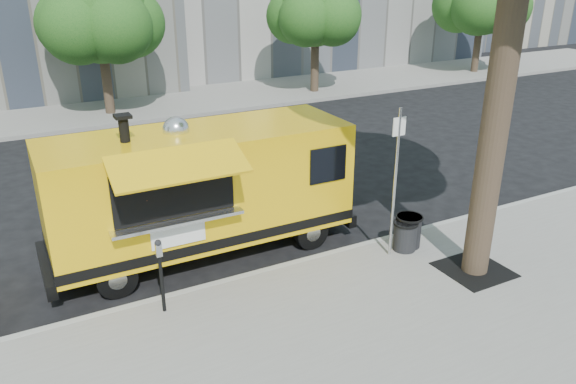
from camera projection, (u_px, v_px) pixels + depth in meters
name	position (u px, v px, depth m)	size (l,w,h in m)	color
ground	(285.00, 246.00, 11.90)	(120.00, 120.00, 0.00)	black
sidewalk	(406.00, 350.00, 8.60)	(60.00, 6.00, 0.15)	gray
curb	(307.00, 262.00, 11.11)	(60.00, 0.14, 0.16)	#999993
far_sidewalk	(132.00, 107.00, 22.90)	(60.00, 5.00, 0.15)	gray
tree_well	(474.00, 270.00, 10.68)	(1.20, 1.20, 0.02)	black
far_tree_b	(98.00, 14.00, 20.38)	(3.60, 3.60, 5.50)	#33261C
far_tree_c	(316.00, 8.00, 24.08)	(3.24, 3.24, 5.21)	#33261C
sign_post	(395.00, 175.00, 10.60)	(0.28, 0.06, 3.00)	silver
parking_meter	(160.00, 267.00, 9.12)	(0.11, 0.11, 1.33)	black
food_truck	(200.00, 188.00, 11.08)	(6.25, 2.87, 3.06)	yellow
trash_bin_left	(405.00, 235.00, 11.33)	(0.50, 0.50, 0.61)	black
trash_bin_right	(408.00, 230.00, 11.46)	(0.56, 0.56, 0.67)	black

